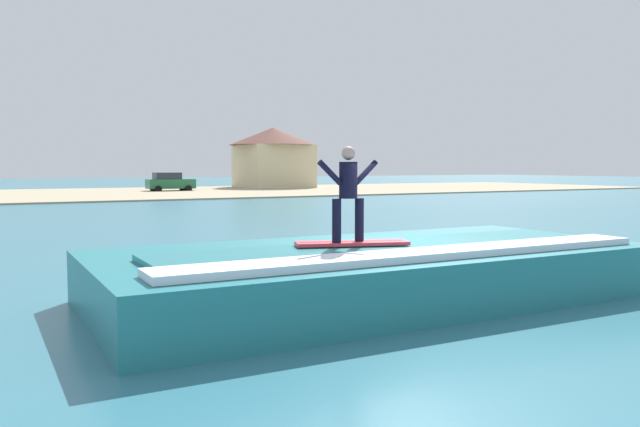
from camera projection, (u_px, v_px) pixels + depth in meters
The scene contains 7 objects.
ground_plane at pixel (391, 295), 12.13m from camera, with size 260.00×260.00×0.00m, color #316F81.
wave_crest at pixel (377, 272), 11.79m from camera, with size 10.20×4.65×1.07m.
surfboard at pixel (352, 243), 11.21m from camera, with size 2.05×1.09×0.06m.
surfer at pixel (348, 189), 11.06m from camera, with size 1.20×0.32×1.67m.
shoreline_bank at pixel (69, 194), 54.48m from camera, with size 120.00×26.43×0.12m.
car_far_shore at pixel (170, 182), 61.05m from camera, with size 4.46×2.24×1.86m.
house_gabled_white at pixel (273, 154), 70.81m from camera, with size 9.84×9.84×6.76m.
Camera 1 is at (-6.88, -9.90, 2.46)m, focal length 35.68 mm.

